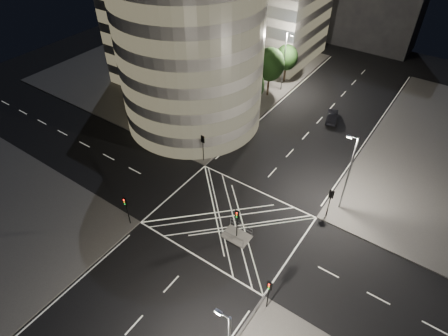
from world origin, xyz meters
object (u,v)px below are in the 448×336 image
Objects in this scene: traffic_signal_nl at (126,206)px; traffic_signal_island at (237,219)px; traffic_signal_fl at (203,144)px; traffic_signal_fr at (330,199)px; central_island at (237,236)px; traffic_signal_nr at (269,290)px; street_lamp_right_far at (348,172)px; sedan at (332,117)px; street_lamp_left_far at (284,60)px; street_lamp_left_near at (222,107)px.

traffic_signal_island is at bearing 26.14° from traffic_signal_nl.
traffic_signal_fl is 1.00× the size of traffic_signal_fr.
traffic_signal_fr is (17.60, 0.00, 0.00)m from traffic_signal_fl.
traffic_signal_nr is (6.80, -5.30, 2.84)m from central_island.
traffic_signal_fr is at bearing 0.00° from traffic_signal_fl.
street_lamp_right_far is (18.24, 15.80, 2.63)m from traffic_signal_nl.
traffic_signal_nr is at bearing 86.06° from sedan.
traffic_signal_island is 0.40× the size of street_lamp_right_far.
traffic_signal_nr is at bearing -90.00° from traffic_signal_fr.
traffic_signal_nl is at bearing -153.86° from central_island.
traffic_signal_fl is at bearing 45.28° from sedan.
traffic_signal_nr is 41.15m from street_lamp_left_far.
traffic_signal_island is at bearing -37.54° from traffic_signal_fl.
traffic_signal_fr and traffic_signal_island have the same top height.
traffic_signal_island is (10.80, 5.30, 0.00)m from traffic_signal_nl.
sedan reaches higher than central_island.
street_lamp_right_far is at bearing -9.03° from street_lamp_left_near.
sedan is at bearing 61.77° from traffic_signal_fl.
street_lamp_left_near is at bearing 134.13° from traffic_signal_nr.
street_lamp_left_near reaches higher than traffic_signal_nr.
traffic_signal_fr is 1.00× the size of traffic_signal_island.
traffic_signal_island is at bearing -125.30° from street_lamp_right_far.
street_lamp_left_far is at bearing 90.99° from traffic_signal_nl.
traffic_signal_nr is 0.40× the size of street_lamp_right_far.
street_lamp_left_near is (-0.64, 5.20, 2.63)m from traffic_signal_fl.
traffic_signal_nr is at bearing -92.30° from street_lamp_right_far.
central_island is 12.36m from traffic_signal_nl.
street_lamp_left_near reaches higher than traffic_signal_fl.
central_island is 0.75× the size of traffic_signal_nl.
central_island is 2.84m from traffic_signal_island.
sedan is at bearing 91.04° from central_island.
sedan is at bearing 102.55° from traffic_signal_nr.
street_lamp_right_far is at bearing 54.70° from central_island.
traffic_signal_fl is at bearing 142.46° from traffic_signal_island.
traffic_signal_island is at bearing 74.55° from sedan.
traffic_signal_nl is at bearing -88.06° from street_lamp_left_near.
traffic_signal_fr is 10.73m from traffic_signal_island.
sedan is at bearing -20.14° from street_lamp_left_far.
street_lamp_left_near is at bearing 170.97° from street_lamp_right_far.
traffic_signal_island reaches higher than sedan.
traffic_signal_nl reaches higher than sedan.
street_lamp_left_far is 12.61m from sedan.
traffic_signal_nr is (17.60, 0.00, 0.00)m from traffic_signal_nl.
street_lamp_left_far is (-11.44, 31.50, 2.63)m from traffic_signal_island.
street_lamp_right_far is at bearing 87.70° from traffic_signal_nr.
sedan is (10.30, 19.19, -2.20)m from traffic_signal_fl.
traffic_signal_fr is at bearing 94.34° from sedan.
street_lamp_left_far is at bearing 128.17° from traffic_signal_fr.
central_island is 11.10m from traffic_signal_fr.
street_lamp_left_far is at bearing 91.57° from traffic_signal_fl.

